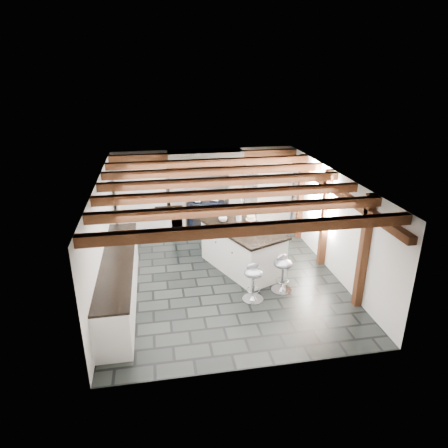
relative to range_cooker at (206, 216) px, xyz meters
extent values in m
plane|color=black|center=(0.00, -2.68, -0.47)|extent=(6.00, 6.00, 0.00)
plane|color=white|center=(0.00, 0.32, 0.68)|extent=(5.00, 0.00, 5.00)
plane|color=white|center=(-2.50, -2.68, 0.68)|extent=(0.00, 6.00, 6.00)
plane|color=white|center=(2.50, -2.68, 0.68)|extent=(0.00, 6.00, 6.00)
plane|color=white|center=(0.00, -2.68, 1.83)|extent=(6.00, 6.00, 0.00)
cube|color=white|center=(-0.80, 0.02, 0.48)|extent=(0.40, 0.60, 1.90)
cube|color=white|center=(0.80, 0.02, 0.48)|extent=(0.40, 0.60, 1.90)
cube|color=brown|center=(0.00, 0.02, 1.52)|extent=(2.10, 0.65, 0.18)
cube|color=white|center=(0.00, 0.02, 1.68)|extent=(2.00, 0.60, 0.31)
cube|color=black|center=(0.00, -0.30, 1.58)|extent=(1.00, 0.03, 0.22)
cube|color=silver|center=(0.00, -0.31, 1.58)|extent=(0.90, 0.01, 0.14)
cube|color=white|center=(-1.75, 0.02, 0.53)|extent=(1.30, 0.58, 2.00)
cube|color=white|center=(1.90, 0.02, 0.53)|extent=(1.00, 0.58, 2.00)
cube|color=white|center=(-2.20, -3.28, -0.03)|extent=(0.60, 3.80, 0.88)
cube|color=black|center=(-2.20, -3.28, 0.43)|extent=(0.64, 3.80, 0.04)
cube|color=white|center=(-1.05, 0.02, -0.03)|extent=(0.70, 0.60, 0.88)
cube|color=black|center=(-1.05, 0.02, 0.43)|extent=(0.74, 0.64, 0.04)
cube|color=brown|center=(2.42, -2.68, 1.48)|extent=(0.15, 5.80, 0.14)
plane|color=white|center=(2.48, -2.08, 1.08)|extent=(0.00, 0.90, 0.90)
cube|color=brown|center=(0.00, -5.28, 1.74)|extent=(5.00, 0.16, 0.16)
cube|color=brown|center=(0.00, -4.41, 1.74)|extent=(5.00, 0.16, 0.16)
cube|color=brown|center=(0.00, -3.54, 1.74)|extent=(5.00, 0.16, 0.16)
cube|color=brown|center=(0.00, -2.68, 1.74)|extent=(5.00, 0.16, 0.16)
cube|color=brown|center=(0.00, -1.81, 1.74)|extent=(5.00, 0.16, 0.16)
cube|color=brown|center=(0.00, -0.94, 1.74)|extent=(5.00, 0.16, 0.16)
cube|color=brown|center=(0.00, -0.08, 1.74)|extent=(5.00, 0.16, 0.16)
cube|color=brown|center=(2.42, -4.28, 0.68)|extent=(0.15, 0.15, 2.30)
cube|color=brown|center=(2.42, -2.48, 0.68)|extent=(0.15, 0.15, 2.30)
cube|color=brown|center=(2.42, -0.88, 0.68)|extent=(0.15, 0.15, 2.30)
cylinder|color=black|center=(0.45, -2.73, 1.46)|extent=(0.01, 0.01, 0.56)
cylinder|color=white|center=(0.45, -2.73, 1.13)|extent=(0.09, 0.09, 0.22)
cylinder|color=black|center=(0.50, -2.43, 1.46)|extent=(0.01, 0.01, 0.56)
cylinder|color=white|center=(0.50, -2.43, 1.13)|extent=(0.09, 0.09, 0.22)
cylinder|color=black|center=(0.55, -2.13, 1.46)|extent=(0.01, 0.01, 0.56)
cylinder|color=white|center=(0.55, -2.13, 1.13)|extent=(0.09, 0.09, 0.22)
cube|color=black|center=(0.00, 0.00, -0.02)|extent=(1.00, 0.60, 0.90)
ellipsoid|color=silver|center=(-0.25, 0.00, 0.46)|extent=(0.28, 0.28, 0.11)
ellipsoid|color=silver|center=(0.25, 0.00, 0.46)|extent=(0.28, 0.28, 0.11)
cylinder|color=silver|center=(0.00, -0.32, 0.35)|extent=(0.95, 0.03, 0.03)
cube|color=black|center=(-0.25, -0.30, -0.02)|extent=(0.35, 0.02, 0.30)
cube|color=black|center=(0.25, -0.30, -0.02)|extent=(0.35, 0.02, 0.30)
cube|color=white|center=(0.51, -2.38, 0.02)|extent=(1.70, 2.22, 0.97)
cube|color=black|center=(0.51, -2.38, 0.54)|extent=(1.82, 2.34, 0.06)
imported|color=white|center=(0.14, -1.94, 0.67)|extent=(0.27, 0.27, 0.21)
ellipsoid|color=orange|center=(0.14, -1.94, 0.84)|extent=(0.22, 0.22, 0.13)
cylinder|color=white|center=(0.51, -1.96, 0.66)|extent=(0.13, 0.13, 0.20)
imported|color=white|center=(0.65, -2.44, 0.60)|extent=(0.38, 0.38, 0.07)
cylinder|color=white|center=(0.74, -2.22, 0.62)|extent=(0.06, 0.06, 0.11)
cylinder|color=white|center=(0.74, -2.22, 0.68)|extent=(0.24, 0.24, 0.02)
cylinder|color=beige|center=(0.74, -2.22, 0.73)|extent=(0.19, 0.19, 0.08)
cylinder|color=silver|center=(1.12, -3.52, -0.45)|extent=(0.44, 0.44, 0.03)
cone|color=silver|center=(1.12, -3.52, -0.41)|extent=(0.20, 0.20, 0.08)
cylinder|color=silver|center=(1.12, -3.52, -0.14)|extent=(0.05, 0.05, 0.55)
torus|color=silver|center=(1.12, -3.52, -0.23)|extent=(0.28, 0.28, 0.02)
ellipsoid|color=#8E909B|center=(1.12, -3.52, 0.17)|extent=(0.52, 0.52, 0.18)
ellipsoid|color=#8E909B|center=(1.07, -3.42, 0.27)|extent=(0.30, 0.21, 0.15)
cylinder|color=silver|center=(0.43, -3.76, -0.45)|extent=(0.43, 0.43, 0.03)
cone|color=silver|center=(0.43, -3.76, -0.41)|extent=(0.19, 0.19, 0.08)
cylinder|color=silver|center=(0.43, -3.76, -0.15)|extent=(0.05, 0.05, 0.53)
torus|color=silver|center=(0.43, -3.76, -0.23)|extent=(0.27, 0.27, 0.02)
ellipsoid|color=#8E909B|center=(0.43, -3.76, 0.15)|extent=(0.48, 0.48, 0.17)
ellipsoid|color=#8E909B|center=(0.40, -3.66, 0.25)|extent=(0.29, 0.18, 0.15)
camera|label=1|loc=(-1.37, -10.49, 3.97)|focal=32.00mm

